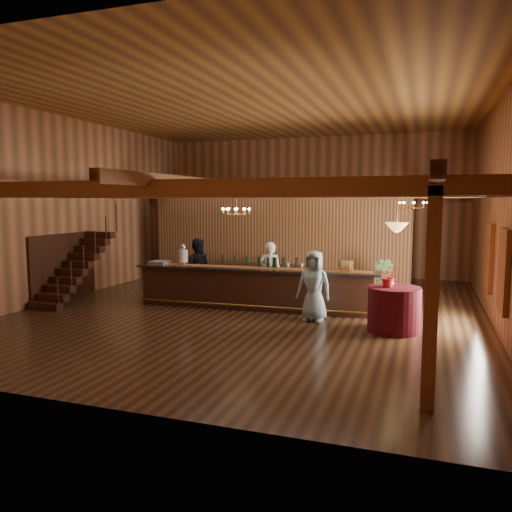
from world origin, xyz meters
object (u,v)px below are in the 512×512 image
(round_table, at_px, (394,309))
(chandelier_left, at_px, (236,211))
(beverage_dispenser, at_px, (183,255))
(staff_second, at_px, (197,268))
(guest, at_px, (314,286))
(tasting_bar, at_px, (254,288))
(backbar_shelf, at_px, (259,277))
(chandelier_right, at_px, (414,205))
(bartender, at_px, (270,273))
(floor_plant, at_px, (382,279))
(raffle_drum, at_px, (346,265))
(pendant_lamp, at_px, (397,227))

(round_table, bearing_deg, chandelier_left, 163.52)
(beverage_dispenser, relative_size, staff_second, 0.33)
(guest, bearing_deg, chandelier_left, 165.98)
(tasting_bar, bearing_deg, round_table, -20.78)
(backbar_shelf, bearing_deg, chandelier_right, -12.50)
(chandelier_left, distance_m, bartender, 2.07)
(backbar_shelf, distance_m, floor_plant, 4.13)
(beverage_dispenser, relative_size, round_table, 0.50)
(raffle_drum, xyz_separation_m, guest, (-0.65, -0.91, -0.43))
(beverage_dispenser, distance_m, guest, 4.15)
(backbar_shelf, bearing_deg, chandelier_left, -84.94)
(chandelier_left, height_order, chandelier_right, same)
(chandelier_right, distance_m, guest, 4.09)
(bartender, bearing_deg, chandelier_right, -165.50)
(beverage_dispenser, relative_size, floor_plant, 0.47)
(tasting_bar, xyz_separation_m, bartender, (0.25, 0.67, 0.33))
(round_table, bearing_deg, pendant_lamp, -153.43)
(tasting_bar, relative_size, staff_second, 3.72)
(beverage_dispenser, xyz_separation_m, staff_second, (0.00, 0.89, -0.50))
(tasting_bar, xyz_separation_m, raffle_drum, (2.51, 0.05, 0.74))
(bartender, bearing_deg, floor_plant, -153.76)
(beverage_dispenser, xyz_separation_m, chandelier_left, (1.63, 0.05, 1.28))
(beverage_dispenser, bearing_deg, staff_second, 89.80)
(bartender, bearing_deg, staff_second, -8.21)
(backbar_shelf, relative_size, round_table, 2.52)
(beverage_dispenser, bearing_deg, tasting_bar, 0.87)
(chandelier_left, xyz_separation_m, bartender, (0.79, 0.65, -1.80))
(chandelier_left, relative_size, bartender, 0.44)
(staff_second, bearing_deg, beverage_dispenser, 74.73)
(chandelier_right, bearing_deg, beverage_dispenser, -162.56)
(chandelier_left, distance_m, pendant_lamp, 4.56)
(pendant_lamp, bearing_deg, raffle_drum, 134.68)
(backbar_shelf, bearing_deg, guest, -55.47)
(chandelier_right, bearing_deg, guest, -128.58)
(guest, bearing_deg, beverage_dispenser, 174.39)
(tasting_bar, distance_m, raffle_drum, 2.62)
(chandelier_left, bearing_deg, chandelier_right, 22.51)
(floor_plant, bearing_deg, backbar_shelf, 172.33)
(raffle_drum, xyz_separation_m, staff_second, (-4.68, 0.81, -0.39))
(staff_second, bearing_deg, pendant_lamp, 145.32)
(pendant_lamp, relative_size, staff_second, 0.49)
(chandelier_left, height_order, staff_second, chandelier_left)
(tasting_bar, distance_m, chandelier_left, 2.19)
(floor_plant, bearing_deg, beverage_dispenser, -155.85)
(chandelier_right, height_order, pendant_lamp, same)
(pendant_lamp, height_order, bartender, pendant_lamp)
(bartender, distance_m, staff_second, 2.42)
(chandelier_right, height_order, staff_second, chandelier_right)
(tasting_bar, distance_m, staff_second, 2.35)
(chandelier_left, bearing_deg, floor_plant, 32.17)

